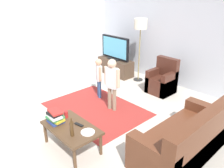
# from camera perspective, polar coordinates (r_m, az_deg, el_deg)

# --- Properties ---
(ground) EXTENTS (7.80, 7.80, 0.00)m
(ground) POSITION_cam_1_polar(r_m,az_deg,el_deg) (4.70, -5.45, -9.28)
(ground) COLOR beige
(wall_back) EXTENTS (6.00, 0.12, 2.70)m
(wall_back) POSITION_cam_1_polar(r_m,az_deg,el_deg) (6.36, 16.42, 11.57)
(wall_back) COLOR silver
(wall_back) RESTS_ON ground
(wall_left) EXTENTS (0.12, 6.00, 2.70)m
(wall_left) POSITION_cam_1_polar(r_m,az_deg,el_deg) (6.74, -22.05, 11.45)
(wall_left) COLOR silver
(wall_left) RESTS_ON ground
(area_rug) EXTENTS (2.20, 1.60, 0.01)m
(area_rug) POSITION_cam_1_polar(r_m,az_deg,el_deg) (5.12, -4.09, -6.29)
(area_rug) COLOR #9E2D28
(area_rug) RESTS_ON ground
(tv_stand) EXTENTS (1.20, 0.44, 0.50)m
(tv_stand) POSITION_cam_1_polar(r_m,az_deg,el_deg) (7.11, 0.89, 4.38)
(tv_stand) COLOR #4C3828
(tv_stand) RESTS_ON ground
(tv) EXTENTS (1.10, 0.28, 0.71)m
(tv) POSITION_cam_1_polar(r_m,az_deg,el_deg) (6.93, 0.79, 9.09)
(tv) COLOR black
(tv) RESTS_ON tv_stand
(couch) EXTENTS (0.80, 1.80, 0.86)m
(couch) POSITION_cam_1_polar(r_m,az_deg,el_deg) (3.83, 18.57, -13.53)
(couch) COLOR brown
(couch) RESTS_ON ground
(armchair) EXTENTS (0.60, 0.60, 0.90)m
(armchair) POSITION_cam_1_polar(r_m,az_deg,el_deg) (5.96, 12.73, 0.67)
(armchair) COLOR #472319
(armchair) RESTS_ON ground
(floor_lamp) EXTENTS (0.36, 0.36, 1.78)m
(floor_lamp) POSITION_cam_1_polar(r_m,az_deg,el_deg) (6.37, 7.26, 14.09)
(floor_lamp) COLOR #262626
(floor_lamp) RESTS_ON ground
(child_near_tv) EXTENTS (0.30, 0.20, 0.99)m
(child_near_tv) POSITION_cam_1_polar(r_m,az_deg,el_deg) (5.44, -3.35, 2.41)
(child_near_tv) COLOR #33598C
(child_near_tv) RESTS_ON ground
(child_center) EXTENTS (0.39, 0.19, 1.17)m
(child_center) POSITION_cam_1_polar(r_m,az_deg,el_deg) (4.80, -0.01, 0.97)
(child_center) COLOR gray
(child_center) RESTS_ON ground
(coffee_table) EXTENTS (1.00, 0.60, 0.42)m
(coffee_table) POSITION_cam_1_polar(r_m,az_deg,el_deg) (3.82, -10.30, -11.22)
(coffee_table) COLOR #513823
(coffee_table) RESTS_ON ground
(book_stack) EXTENTS (0.30, 0.25, 0.22)m
(book_stack) POSITION_cam_1_polar(r_m,az_deg,el_deg) (3.90, -14.22, -8.12)
(book_stack) COLOR #334CA5
(book_stack) RESTS_ON coffee_table
(bottle) EXTENTS (0.06, 0.06, 0.31)m
(bottle) POSITION_cam_1_polar(r_m,az_deg,el_deg) (3.51, -10.16, -11.05)
(bottle) COLOR #4C3319
(bottle) RESTS_ON coffee_table
(tv_remote) EXTENTS (0.18, 0.08, 0.02)m
(tv_remote) POSITION_cam_1_polar(r_m,az_deg,el_deg) (3.80, -8.41, -10.17)
(tv_remote) COLOR black
(tv_remote) RESTS_ON coffee_table
(soda_can) EXTENTS (0.07, 0.07, 0.12)m
(soda_can) POSITION_cam_1_polar(r_m,az_deg,el_deg) (4.03, -11.57, -7.59)
(soda_can) COLOR red
(soda_can) RESTS_ON coffee_table
(plate) EXTENTS (0.22, 0.22, 0.02)m
(plate) POSITION_cam_1_polar(r_m,az_deg,el_deg) (3.61, -6.16, -12.07)
(plate) COLOR white
(plate) RESTS_ON coffee_table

